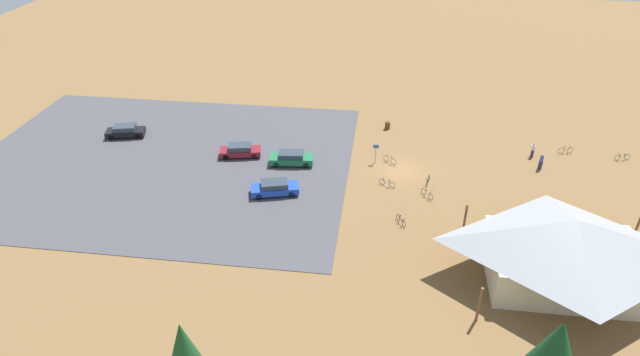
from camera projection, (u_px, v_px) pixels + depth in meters
ground at (402, 171)px, 54.96m from camera, size 160.00×160.00×0.00m
parking_lot_asphalt at (162, 161)px, 56.74m from camera, size 39.66×30.83×0.05m
bike_pavilion at (570, 247)px, 39.29m from camera, size 14.09×10.44×5.71m
trash_bin at (388, 125)px, 63.11m from camera, size 0.60×0.60×0.90m
lot_sign at (376, 151)px, 55.76m from camera, size 0.56×0.08×2.20m
pine_midwest at (554, 355)px, 28.88m from camera, size 3.73×3.73×7.38m
bicycle_black_lone_east at (401, 220)px, 47.06m from camera, size 0.82×1.50×0.77m
bicycle_silver_trailside at (427, 194)px, 50.66m from camera, size 1.07×1.39×0.82m
bicycle_white_mid_cluster at (390, 160)px, 56.16m from camera, size 1.37×1.05×0.85m
bicycle_teal_back_row at (622, 157)px, 56.73m from camera, size 1.71×0.59×0.75m
bicycle_green_yard_right at (428, 180)px, 52.79m from camera, size 0.55×1.57×0.76m
bicycle_blue_yard_center at (387, 183)px, 52.34m from camera, size 1.58×0.81×0.75m
bicycle_orange_by_bin at (566, 150)px, 57.99m from camera, size 1.65×0.48×0.86m
car_green_mid_lot at (291, 158)px, 55.74m from camera, size 4.67×2.22×1.40m
car_black_end_stall at (125, 131)px, 61.20m from camera, size 4.56×2.72×1.37m
car_blue_by_curb at (275, 188)px, 50.90m from camera, size 4.80×2.90×1.35m
car_maroon_second_row at (240, 150)px, 57.25m from camera, size 4.59×2.54×1.34m
visitor_crossing_yard at (533, 150)px, 57.09m from camera, size 0.36×0.36×1.66m
visitor_by_pavilion at (541, 161)px, 54.84m from camera, size 0.37×0.36×1.79m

